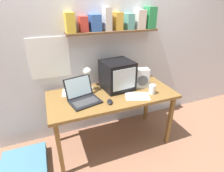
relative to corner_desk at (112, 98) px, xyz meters
name	(u,v)px	position (x,y,z in m)	size (l,w,h in m)	color
ground_plane	(112,141)	(0.00, 0.00, -0.69)	(12.00, 12.00, 0.00)	#8F624A
back_wall	(100,40)	(0.00, 0.44, 0.62)	(5.60, 0.24, 2.60)	silver
corner_desk	(112,98)	(0.00, 0.00, 0.00)	(1.51, 0.69, 0.76)	brown
crt_monitor	(117,75)	(0.11, 0.11, 0.25)	(0.39, 0.38, 0.36)	black
laptop	(82,95)	(-0.36, -0.03, 0.13)	(0.38, 0.38, 0.24)	black
desk_lamp	(88,75)	(-0.24, 0.18, 0.28)	(0.12, 0.16, 0.31)	silver
juice_glass	(152,90)	(0.45, -0.17, 0.12)	(0.08, 0.08, 0.11)	white
space_heater	(141,78)	(0.41, 0.03, 0.19)	(0.20, 0.15, 0.25)	silver
computer_mouse	(110,102)	(-0.10, -0.19, 0.09)	(0.09, 0.12, 0.03)	black
printed_handout	(137,96)	(0.25, -0.17, 0.07)	(0.33, 0.28, 0.00)	white
loose_paper_near_monitor	(73,92)	(-0.44, 0.20, 0.07)	(0.28, 0.25, 0.00)	silver
floor_cushion	(24,165)	(-1.10, -0.06, -0.63)	(0.49, 0.49, 0.12)	teal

